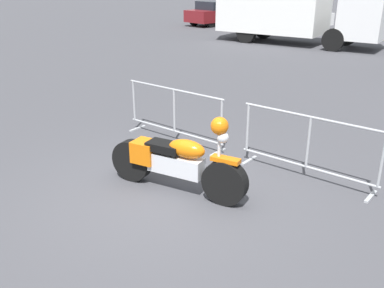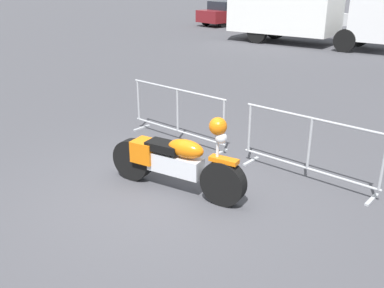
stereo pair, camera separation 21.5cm
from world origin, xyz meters
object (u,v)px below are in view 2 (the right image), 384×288
at_px(parked_car_tan, 269,16).
at_px(parked_car_maroon, 230,13).
at_px(parked_car_white, 314,19).
at_px(motorcycle, 175,161).
at_px(crowd_barrier_near, 178,114).
at_px(box_truck, 302,8).
at_px(crowd_barrier_far, 309,148).

bearing_deg(parked_car_tan, parked_car_maroon, 99.25).
bearing_deg(parked_car_white, motorcycle, -151.82).
height_order(crowd_barrier_near, box_truck, box_truck).
distance_m(box_truck, parked_car_maroon, 8.65).
height_order(motorcycle, crowd_barrier_far, motorcycle).
height_order(box_truck, parked_car_maroon, box_truck).
height_order(crowd_barrier_far, parked_car_maroon, parked_car_maroon).
height_order(crowd_barrier_near, parked_car_maroon, parked_car_maroon).
relative_size(motorcycle, parked_car_maroon, 0.50).
bearing_deg(crowd_barrier_near, parked_car_maroon, 122.11).
relative_size(box_truck, parked_car_white, 1.71).
relative_size(parked_car_maroon, parked_car_tan, 1.06).
height_order(crowd_barrier_near, parked_car_tan, parked_car_tan).
xyz_separation_m(motorcycle, box_truck, (-5.34, 14.89, 1.14)).
bearing_deg(parked_car_maroon, crowd_barrier_far, -132.94).
height_order(motorcycle, box_truck, box_truck).
xyz_separation_m(crowd_barrier_far, parked_car_tan, (-11.10, 17.88, 0.16)).
relative_size(motorcycle, parked_car_tan, 0.53).
bearing_deg(box_truck, crowd_barrier_near, -76.25).
xyz_separation_m(parked_car_maroon, parked_car_tan, (2.90, 0.01, -0.04)).
distance_m(crowd_barrier_near, parked_car_white, 18.69).
xyz_separation_m(parked_car_tan, parked_car_white, (2.90, 0.01, 0.03)).
bearing_deg(crowd_barrier_far, parked_car_tan, 121.83).
xyz_separation_m(box_truck, parked_car_white, (-1.47, 4.64, -0.89)).
xyz_separation_m(crowd_barrier_near, crowd_barrier_far, (2.79, 0.00, 0.00)).
bearing_deg(box_truck, parked_car_white, 104.75).
bearing_deg(parked_car_white, crowd_barrier_near, -154.20).
bearing_deg(motorcycle, parked_car_maroon, 113.88).
xyz_separation_m(motorcycle, parked_car_maroon, (-12.61, 19.50, 0.26)).
distance_m(motorcycle, box_truck, 15.86).
xyz_separation_m(box_truck, parked_car_maroon, (-7.27, 4.61, -0.87)).
height_order(box_truck, parked_car_white, box_truck).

